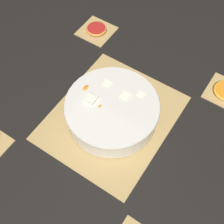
# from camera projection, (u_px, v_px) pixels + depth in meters

# --- Properties ---
(ground_plane) EXTENTS (6.00, 6.00, 0.00)m
(ground_plane) POSITION_uv_depth(u_px,v_px,m) (112.00, 118.00, 0.97)
(ground_plane) COLOR black
(bamboo_mat_center) EXTENTS (0.41, 0.35, 0.01)m
(bamboo_mat_center) POSITION_uv_depth(u_px,v_px,m) (112.00, 117.00, 0.97)
(bamboo_mat_center) COLOR tan
(bamboo_mat_center) RESTS_ON ground_plane
(coaster_mat_near_left) EXTENTS (0.12, 0.12, 0.01)m
(coaster_mat_near_left) POSITION_uv_depth(u_px,v_px,m) (96.00, 31.00, 1.17)
(coaster_mat_near_left) COLOR tan
(coaster_mat_near_left) RESTS_ON ground_plane
(fruit_salad_bowl) EXTENTS (0.29, 0.29, 0.08)m
(fruit_salad_bowl) POSITION_uv_depth(u_px,v_px,m) (112.00, 110.00, 0.93)
(fruit_salad_bowl) COLOR silver
(fruit_salad_bowl) RESTS_ON bamboo_mat_center
(grapefruit_slice) EXTENTS (0.08, 0.08, 0.01)m
(grapefruit_slice) POSITION_uv_depth(u_px,v_px,m) (96.00, 29.00, 1.17)
(grapefruit_slice) COLOR #B2231E
(grapefruit_slice) RESTS_ON coaster_mat_near_left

